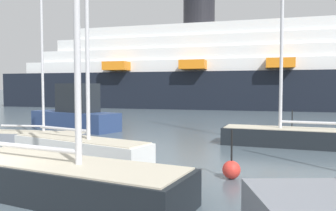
% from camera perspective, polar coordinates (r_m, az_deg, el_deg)
% --- Properties ---
extents(sailboat_1, '(7.25, 2.88, 13.69)m').
position_cam_1_polar(sailboat_1, '(9.47, -17.45, -10.90)').
color(sailboat_1, black).
rests_on(sailboat_1, ground_plane).
extents(sailboat_2, '(5.72, 2.36, 8.17)m').
position_cam_1_polar(sailboat_2, '(19.54, -21.42, -4.57)').
color(sailboat_2, gray).
rests_on(sailboat_2, ground_plane).
extents(sailboat_4, '(6.66, 2.95, 12.47)m').
position_cam_1_polar(sailboat_4, '(14.19, -14.76, -6.25)').
color(sailboat_4, white).
rests_on(sailboat_4, ground_plane).
extents(sailboat_6, '(6.80, 1.98, 12.84)m').
position_cam_1_polar(sailboat_6, '(17.81, 20.16, -4.48)').
color(sailboat_6, black).
rests_on(sailboat_6, ground_plane).
extents(fishing_boat_1, '(7.32, 3.98, 5.65)m').
position_cam_1_polar(fishing_boat_1, '(24.17, -15.41, -1.24)').
color(fishing_boat_1, navy).
rests_on(fishing_boat_1, ground_plane).
extents(channel_buoy_1, '(0.58, 0.58, 1.59)m').
position_cam_1_polar(channel_buoy_1, '(11.12, 10.70, -10.57)').
color(channel_buoy_1, red).
rests_on(channel_buoy_1, ground_plane).
extents(channel_buoy_2, '(0.66, 0.66, 1.65)m').
position_cam_1_polar(channel_buoy_2, '(20.39, 20.24, -4.38)').
color(channel_buoy_2, green).
rests_on(channel_buoy_2, ground_plane).
extents(cruise_ship, '(91.82, 18.20, 16.16)m').
position_cam_1_polar(cruise_ship, '(49.96, 24.02, 5.41)').
color(cruise_ship, black).
rests_on(cruise_ship, ground_plane).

